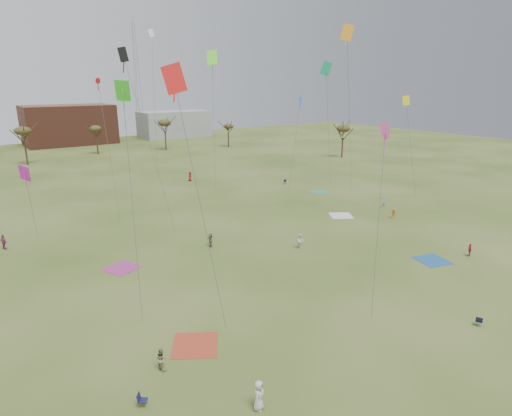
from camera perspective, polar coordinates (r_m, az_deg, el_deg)
ground at (r=39.38m, az=10.43°, el=-11.78°), size 260.00×260.00×0.00m
flyer_near_left at (r=27.01m, az=0.39°, el=-23.93°), size 1.11×1.01×1.90m
spectator_fore_a at (r=52.68m, az=26.84°, el=-5.08°), size 0.87×0.81×1.43m
spectator_fore_b at (r=30.58m, az=-12.62°, el=-19.23°), size 0.77×0.90×1.62m
spectator_fore_c at (r=49.96m, az=-6.15°, el=-4.33°), size 0.88×1.56×1.61m
flyer_mid_b at (r=63.14m, az=18.06°, el=-0.70°), size 1.02×1.03×1.43m
flyer_mid_c at (r=68.35m, az=16.82°, el=0.76°), size 0.64×0.48×1.59m
spectator_mid_d at (r=56.82m, az=-30.87°, el=-3.96°), size 0.85×1.15×1.82m
spectator_mid_e at (r=49.40m, az=6.01°, el=-4.47°), size 1.01×0.87×1.77m
flyer_far_b at (r=84.12m, az=-8.89°, el=4.23°), size 1.08×0.96×1.85m
blanket_red at (r=32.90m, az=-8.21°, el=-17.84°), size 4.49×4.49×0.03m
blanket_blue at (r=49.99m, az=22.66°, el=-6.55°), size 3.85×3.85×0.03m
blanket_cream at (r=62.57m, az=11.38°, el=-1.03°), size 4.27×4.27×0.03m
blanket_plum at (r=46.49m, az=-17.58°, el=-7.74°), size 3.92×3.92×0.03m
blanket_olive at (r=75.68m, az=8.58°, el=2.16°), size 3.45×3.45×0.03m
camp_chair_left at (r=28.42m, az=-15.03°, el=-24.00°), size 0.74×0.73×0.87m
camp_chair_center at (r=38.86m, az=27.81°, el=-13.54°), size 0.70×0.68×0.87m
camp_chair_right at (r=80.91m, az=3.93°, el=3.42°), size 0.73×0.74×0.87m
kites_aloft at (r=62.37m, az=-9.58°, el=18.75°), size 53.29×62.45×27.20m
tree_line at (r=105.87m, az=-23.30°, el=8.97°), size 117.44×49.32×8.91m
building_brick at (r=147.40m, az=-23.90°, el=10.23°), size 26.00×16.00×12.00m
building_grey at (r=156.70m, az=-10.92°, el=11.05°), size 24.00×12.00×9.00m
radio_tower at (r=158.69m, az=-15.74°, el=16.14°), size 1.51×1.72×41.00m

